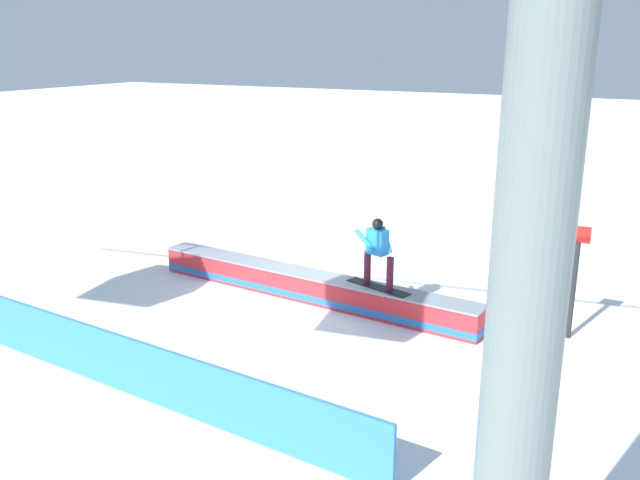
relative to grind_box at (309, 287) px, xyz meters
The scene contains 5 objects.
ground_plane 0.27m from the grind_box, ahead, with size 120.00×120.00×0.00m, color white.
grind_box is the anchor object (origin of this frame).
snowboarder 1.97m from the grind_box, behind, with size 1.47×0.69×1.42m.
safety_fence 4.94m from the grind_box, 90.00° to the left, with size 8.14×0.06×0.97m, color #347DDC.
trail_marker 5.35m from the grind_box, behind, with size 0.40×0.10×2.16m.
Camera 1 is at (-6.55, 11.99, 5.34)m, focal length 38.05 mm.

